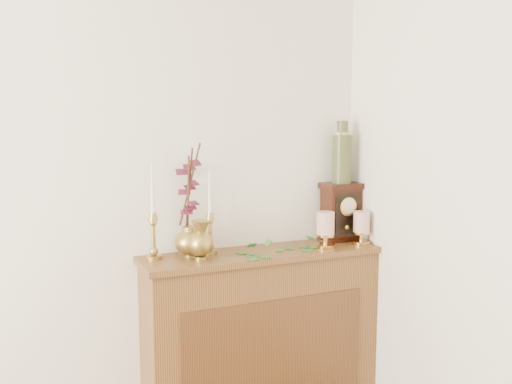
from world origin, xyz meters
name	(u,v)px	position (x,y,z in m)	size (l,w,h in m)	color
console_shelf	(262,345)	(1.40, 2.10, 0.44)	(1.24, 0.34, 0.93)	brown
candlestick_left	(153,228)	(0.86, 2.15, 1.08)	(0.08, 0.08, 0.46)	#AB8F44
candlestick_center	(210,226)	(1.14, 2.15, 1.07)	(0.07, 0.07, 0.42)	#AB8F44
bud_vase	(201,241)	(1.06, 2.04, 1.02)	(0.12, 0.12, 0.19)	#AB8F44
ginger_jar	(189,204)	(1.04, 2.18, 1.18)	(0.22, 0.24, 0.55)	#AB8F44
pillar_candle_left	(325,228)	(1.73, 2.04, 1.03)	(0.10, 0.10, 0.20)	gold
pillar_candle_right	(361,226)	(1.94, 2.03, 1.03)	(0.10, 0.10, 0.19)	gold
ivy_garland	(275,251)	(1.43, 2.01, 0.94)	(0.41, 0.20, 0.08)	#346526
mantel_clock	(341,212)	(1.90, 2.17, 1.08)	(0.21, 0.15, 0.31)	black
ceramic_vase	(342,155)	(1.90, 2.17, 1.39)	(0.10, 0.10, 0.33)	#1B3627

